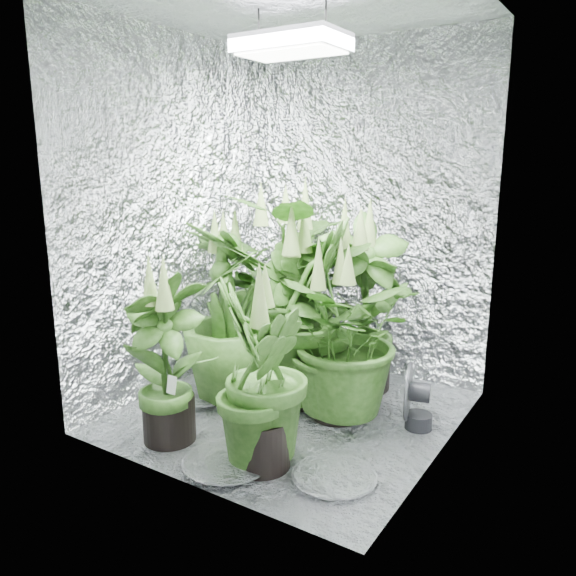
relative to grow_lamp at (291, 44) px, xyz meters
The scene contains 13 objects.
ground 1.83m from the grow_lamp, ahead, with size 1.60×1.60×0.00m, color silver.
walls 0.83m from the grow_lamp, ahead, with size 1.62×1.62×2.00m.
ceiling 0.17m from the grow_lamp, ahead, with size 1.60×1.60×0.01m, color silver.
grow_lamp is the anchor object (origin of this frame).
plant_a 1.36m from the grow_lamp, 127.00° to the left, with size 1.05×1.05×1.19m.
plant_b 1.44m from the grow_lamp, 71.17° to the left, with size 0.73×0.73×1.09m.
plant_c 1.34m from the grow_lamp, 89.88° to the left, with size 0.69×0.69×1.09m.
plant_d 1.39m from the grow_lamp, behind, with size 0.66×0.66×1.06m.
plant_e 1.41m from the grow_lamp, 19.11° to the left, with size 0.88×0.88×0.93m.
plant_f 1.56m from the grow_lamp, 120.25° to the right, with size 0.51×0.51×0.90m.
plant_g 1.52m from the grow_lamp, 71.25° to the right, with size 0.49×0.49×0.91m.
circulation_fan 1.80m from the grow_lamp, 16.33° to the left, with size 0.17×0.29×0.34m.
plant_label 1.66m from the grow_lamp, 115.03° to the right, with size 0.05×0.01×0.08m, color white.
Camera 1 is at (1.47, -2.33, 1.32)m, focal length 35.00 mm.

